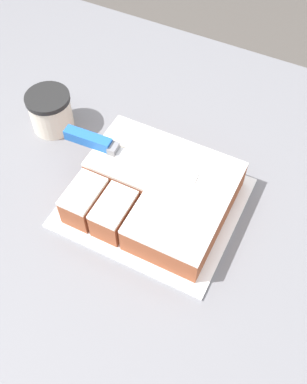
{
  "coord_description": "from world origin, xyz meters",
  "views": [
    {
      "loc": [
        0.22,
        -0.4,
        1.64
      ],
      "look_at": [
        0.01,
        0.03,
        0.96
      ],
      "focal_mm": 42.0,
      "sensor_mm": 36.0,
      "label": 1
    }
  ],
  "objects": [
    {
      "name": "ground_plane",
      "position": [
        0.0,
        0.0,
        0.0
      ],
      "size": [
        8.0,
        8.0,
        0.0
      ],
      "primitive_type": "plane",
      "color": "#4C4742"
    },
    {
      "name": "cake",
      "position": [
        0.01,
        0.03,
        0.96
      ],
      "size": [
        0.28,
        0.24,
        0.06
      ],
      "color": "#994C2D",
      "rests_on": "cake_board"
    },
    {
      "name": "coffee_cup",
      "position": [
        -0.28,
        0.11,
        0.96
      ],
      "size": [
        0.09,
        0.09,
        0.09
      ],
      "color": "beige",
      "rests_on": "countertop"
    },
    {
      "name": "cake_board",
      "position": [
        0.01,
        0.03,
        0.92
      ],
      "size": [
        0.32,
        0.28,
        0.01
      ],
      "color": "white",
      "rests_on": "countertop"
    },
    {
      "name": "knife",
      "position": [
        -0.12,
        0.06,
        1.0
      ],
      "size": [
        0.27,
        0.04,
        0.02
      ],
      "rotation": [
        0.0,
        0.0,
        0.06
      ],
      "color": "silver",
      "rests_on": "cake"
    },
    {
      "name": "countertop",
      "position": [
        0.0,
        0.0,
        0.46
      ],
      "size": [
        1.4,
        1.1,
        0.92
      ],
      "color": "slate",
      "rests_on": "ground_plane"
    }
  ]
}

